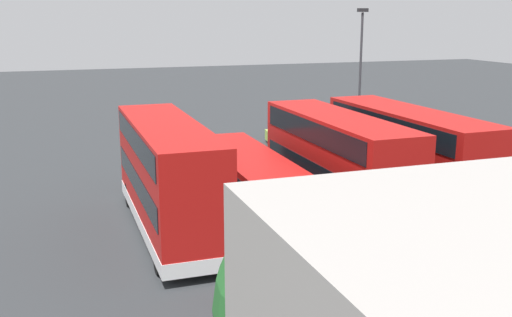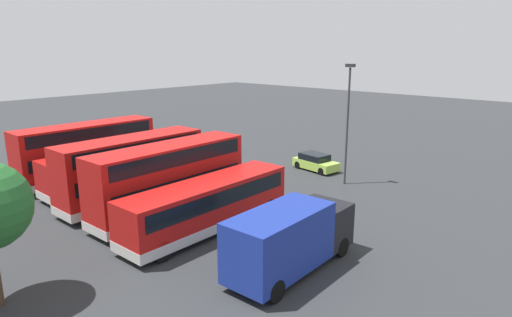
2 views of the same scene
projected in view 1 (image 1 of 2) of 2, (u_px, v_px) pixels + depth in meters
ground_plane at (257, 162)px, 36.36m from camera, size 140.00×140.00×0.00m
bus_single_deck_near_end at (472, 167)px, 28.65m from camera, size 2.80×11.18×2.95m
bus_double_decker_second at (407, 156)px, 27.38m from camera, size 2.84×10.67×4.55m
bus_double_decker_third at (336, 164)px, 25.96m from camera, size 2.72×10.28×4.55m
bus_single_deck_fourth at (250, 186)px, 25.53m from camera, size 2.69×10.24×2.95m
bus_double_decker_fifth at (168, 174)px, 24.20m from camera, size 2.63×10.88×4.55m
car_hatchback_silver at (294, 133)px, 41.76m from camera, size 4.20×2.36×1.43m
lamp_post_tall at (360, 68)px, 40.31m from camera, size 0.70×0.30×9.17m
waste_bin_yellow at (183, 166)px, 33.49m from camera, size 0.60×0.60×0.95m
tree_midright at (339, 307)px, 9.89m from camera, size 4.19×4.19×6.12m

